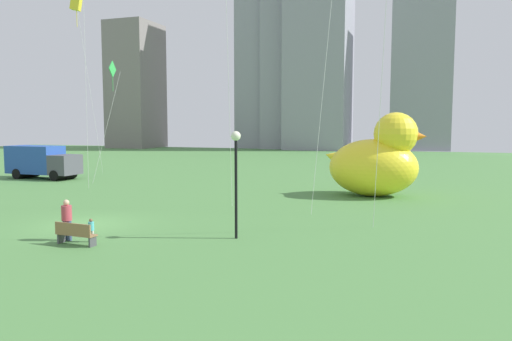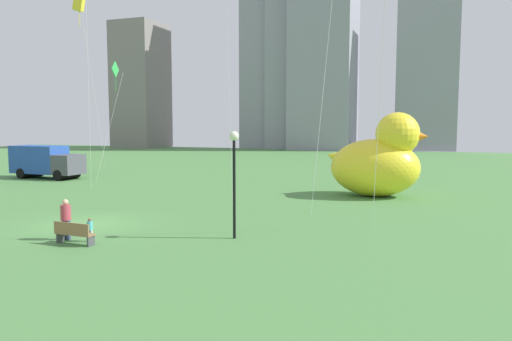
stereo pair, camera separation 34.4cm
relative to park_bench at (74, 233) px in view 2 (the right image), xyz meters
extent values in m
plane|color=#4B8042|center=(-2.17, 3.34, -0.48)|extent=(140.00, 140.00, 0.00)
cube|color=olive|center=(0.00, 0.08, -0.06)|extent=(1.76, 0.55, 0.06)
cube|color=olive|center=(-0.01, -0.12, 0.20)|extent=(1.74, 0.16, 0.45)
cube|color=#47474C|center=(-0.78, 0.12, -0.28)|extent=(0.10, 0.37, 0.39)
cube|color=#47474C|center=(0.79, 0.03, -0.28)|extent=(0.10, 0.37, 0.39)
cylinder|color=#38476B|center=(-0.95, 0.56, -0.06)|extent=(0.19, 0.19, 0.83)
cylinder|color=#38476B|center=(-0.74, 0.56, -0.06)|extent=(0.19, 0.19, 0.83)
cylinder|color=#B23F4C|center=(-0.85, 0.56, 0.66)|extent=(0.41, 0.41, 0.62)
sphere|color=#D8AD8C|center=(-0.85, 0.56, 1.09)|extent=(0.24, 0.24, 0.24)
cylinder|color=silver|center=(0.19, 0.66, -0.24)|extent=(0.11, 0.11, 0.47)
cylinder|color=silver|center=(0.31, 0.66, -0.24)|extent=(0.11, 0.11, 0.47)
cylinder|color=#4CBFC6|center=(0.25, 0.66, 0.17)|extent=(0.23, 0.23, 0.35)
sphere|color=brown|center=(0.25, 0.66, 0.41)|extent=(0.14, 0.14, 0.14)
ellipsoid|color=yellow|center=(9.69, 17.37, 1.40)|extent=(5.77, 4.27, 3.77)
sphere|color=yellow|center=(11.07, 17.37, 3.63)|extent=(2.81, 2.81, 2.81)
cone|color=orange|center=(12.34, 17.37, 3.49)|extent=(1.27, 1.27, 1.27)
cone|color=yellow|center=(7.18, 17.37, 2.03)|extent=(1.72, 1.51, 1.81)
cylinder|color=black|center=(5.57, 3.16, 1.58)|extent=(0.12, 0.12, 4.11)
sphere|color=#EAEACC|center=(5.57, 3.16, 3.79)|extent=(0.40, 0.40, 0.40)
cube|color=#264CA5|center=(-19.33, 18.33, 1.17)|extent=(4.79, 2.44, 2.40)
cube|color=#4C4C56|center=(-16.05, 18.24, 0.81)|extent=(1.90, 2.35, 1.68)
cylinder|color=black|center=(-16.25, 18.25, -0.03)|extent=(0.97, 2.42, 0.90)
cylinder|color=black|center=(-20.37, 18.36, -0.03)|extent=(0.97, 2.42, 0.90)
cube|color=gray|center=(-42.17, 69.58, 11.80)|extent=(8.41, 9.85, 24.55)
cube|color=gray|center=(-18.17, 77.39, 18.09)|extent=(8.21, 9.40, 37.13)
cube|color=gray|center=(-12.17, 76.64, 17.93)|extent=(9.01, 10.31, 36.81)
cube|color=gray|center=(-6.17, 74.82, 19.29)|extent=(11.08, 11.71, 39.53)
cube|color=gray|center=(11.83, 77.89, 13.25)|extent=(10.32, 6.71, 27.45)
cylinder|color=silver|center=(-16.88, 22.67, 8.55)|extent=(0.32, 3.15, 18.05)
cylinder|color=silver|center=(-10.07, 13.69, 6.13)|extent=(0.64, 0.68, 13.22)
cube|color=yellow|center=(-10.39, 13.38, 12.74)|extent=(0.96, 0.81, 1.21)
cylinder|color=yellow|center=(-10.39, 13.38, 11.84)|extent=(0.04, 0.04, 1.60)
cylinder|color=silver|center=(11.21, 5.37, 7.98)|extent=(0.94, 3.91, 16.92)
cylinder|color=silver|center=(7.90, 10.94, 9.80)|extent=(1.13, 3.16, 20.56)
cylinder|color=silver|center=(-11.55, 17.99, 4.04)|extent=(1.30, 2.34, 9.03)
cube|color=green|center=(-10.40, 17.35, 8.55)|extent=(0.30, 1.26, 1.27)
cylinder|color=green|center=(-10.40, 17.35, 7.65)|extent=(0.04, 0.04, 1.60)
cylinder|color=silver|center=(2.73, 9.25, 7.38)|extent=(0.72, 2.69, 15.72)
camera|label=1|loc=(12.94, -15.44, 4.30)|focal=34.22mm
camera|label=2|loc=(13.27, -15.32, 4.30)|focal=34.22mm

